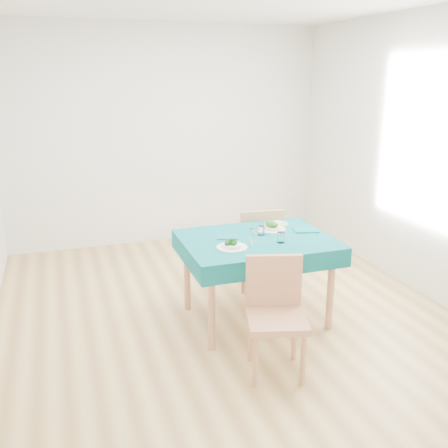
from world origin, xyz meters
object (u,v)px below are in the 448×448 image
object	(u,v)px
side_plate	(278,224)
bowl_near	(232,244)
table	(256,279)
chair_near	(277,308)
bowl_far	(272,226)
chair_far	(256,235)

from	to	relation	value
side_plate	bowl_near	bearing A→B (deg)	-142.25
table	chair_near	bearing A→B (deg)	-102.26
table	bowl_near	bearing A→B (deg)	-150.15
table	chair_near	xyz separation A→B (m)	(-0.18, -0.82, 0.14)
bowl_near	bowl_far	size ratio (longest dim) A/B	1.03
chair_near	chair_far	distance (m)	1.59
bowl_far	side_plate	bearing A→B (deg)	49.33
bowl_near	bowl_far	world-z (taller)	bowl_near
bowl_far	side_plate	xyz separation A→B (m)	(0.12, 0.14, -0.03)
bowl_near	side_plate	xyz separation A→B (m)	(0.63, 0.48, -0.03)
chair_near	side_plate	distance (m)	1.28
chair_far	chair_near	bearing A→B (deg)	79.28
side_plate	chair_near	bearing A→B (deg)	-114.46
chair_far	bowl_far	distance (m)	0.58
chair_near	chair_far	world-z (taller)	chair_far
chair_far	bowl_far	xyz separation A→B (m)	(-0.07, -0.52, 0.25)
chair_far	bowl_near	xyz separation A→B (m)	(-0.57, -0.86, 0.25)
chair_far	bowl_near	distance (m)	1.06
chair_near	bowl_near	xyz separation A→B (m)	(-0.10, 0.66, 0.28)
chair_far	bowl_far	world-z (taller)	chair_far
bowl_near	side_plate	size ratio (longest dim) A/B	1.25
bowl_far	bowl_near	bearing A→B (deg)	-145.86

